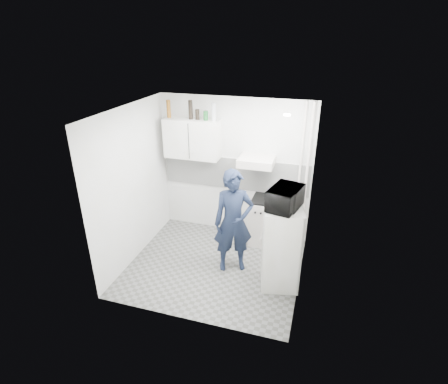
# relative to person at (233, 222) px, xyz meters

# --- Properties ---
(floor) EXTENTS (2.80, 2.80, 0.00)m
(floor) POSITION_rel_person_xyz_m (-0.30, -0.07, -0.86)
(floor) COLOR slate
(floor) RESTS_ON ground
(ceiling) EXTENTS (2.80, 2.80, 0.00)m
(ceiling) POSITION_rel_person_xyz_m (-0.30, -0.07, 1.74)
(ceiling) COLOR white
(ceiling) RESTS_ON wall_back
(wall_back) EXTENTS (2.80, 0.00, 2.80)m
(wall_back) POSITION_rel_person_xyz_m (-0.30, 1.18, 0.44)
(wall_back) COLOR silver
(wall_back) RESTS_ON floor
(wall_left) EXTENTS (0.00, 2.60, 2.60)m
(wall_left) POSITION_rel_person_xyz_m (-1.70, -0.07, 0.44)
(wall_left) COLOR silver
(wall_left) RESTS_ON floor
(wall_right) EXTENTS (0.00, 2.60, 2.60)m
(wall_right) POSITION_rel_person_xyz_m (1.10, -0.07, 0.44)
(wall_right) COLOR silver
(wall_right) RESTS_ON floor
(person) EXTENTS (0.74, 0.63, 1.73)m
(person) POSITION_rel_person_xyz_m (0.00, 0.00, 0.00)
(person) COLOR black
(person) RESTS_ON floor
(stove) EXTENTS (0.53, 0.53, 0.86)m
(stove) POSITION_rel_person_xyz_m (0.36, 0.93, -0.44)
(stove) COLOR silver
(stove) RESTS_ON floor
(fridge) EXTENTS (0.65, 0.65, 1.32)m
(fridge) POSITION_rel_person_xyz_m (0.80, -0.19, -0.20)
(fridge) COLOR white
(fridge) RESTS_ON floor
(stove_top) EXTENTS (0.51, 0.51, 0.03)m
(stove_top) POSITION_rel_person_xyz_m (0.36, 0.93, 0.01)
(stove_top) COLOR black
(stove_top) RESTS_ON stove
(saucepan) EXTENTS (0.21, 0.21, 0.11)m
(saucepan) POSITION_rel_person_xyz_m (0.44, 0.86, 0.08)
(saucepan) COLOR silver
(saucepan) RESTS_ON stove_top
(microwave) EXTENTS (0.64, 0.51, 0.31)m
(microwave) POSITION_rel_person_xyz_m (0.80, -0.19, 0.62)
(microwave) COLOR black
(microwave) RESTS_ON fridge
(bottle_a) EXTENTS (0.07, 0.07, 0.31)m
(bottle_a) POSITION_rel_person_xyz_m (-1.48, 1.01, 1.49)
(bottle_a) COLOR brown
(bottle_a) RESTS_ON upper_cabinet
(bottle_d) EXTENTS (0.07, 0.07, 0.33)m
(bottle_d) POSITION_rel_person_xyz_m (-1.06, 1.01, 1.50)
(bottle_d) COLOR black
(bottle_d) RESTS_ON upper_cabinet
(canister_a) EXTENTS (0.07, 0.07, 0.18)m
(canister_a) POSITION_rel_person_xyz_m (-0.94, 1.01, 1.43)
(canister_a) COLOR black
(canister_a) RESTS_ON upper_cabinet
(canister_b) EXTENTS (0.08, 0.08, 0.16)m
(canister_b) POSITION_rel_person_xyz_m (-0.79, 1.01, 1.42)
(canister_b) COLOR #144C1E
(canister_b) RESTS_ON upper_cabinet
(bottle_e) EXTENTS (0.08, 0.08, 0.30)m
(bottle_e) POSITION_rel_person_xyz_m (-0.64, 1.01, 1.49)
(bottle_e) COLOR #B2B7BC
(bottle_e) RESTS_ON upper_cabinet
(upper_cabinet) EXTENTS (1.00, 0.35, 0.70)m
(upper_cabinet) POSITION_rel_person_xyz_m (-1.05, 1.01, 0.99)
(upper_cabinet) COLOR white
(upper_cabinet) RESTS_ON wall_back
(range_hood) EXTENTS (0.60, 0.50, 0.14)m
(range_hood) POSITION_rel_person_xyz_m (0.15, 0.93, 0.71)
(range_hood) COLOR silver
(range_hood) RESTS_ON wall_back
(backsplash) EXTENTS (2.74, 0.03, 0.60)m
(backsplash) POSITION_rel_person_xyz_m (-0.30, 1.17, 0.34)
(backsplash) COLOR white
(backsplash) RESTS_ON wall_back
(pipe_a) EXTENTS (0.05, 0.05, 2.60)m
(pipe_a) POSITION_rel_person_xyz_m (1.00, 1.10, 0.44)
(pipe_a) COLOR silver
(pipe_a) RESTS_ON floor
(pipe_b) EXTENTS (0.04, 0.04, 2.60)m
(pipe_b) POSITION_rel_person_xyz_m (0.88, 1.10, 0.44)
(pipe_b) COLOR silver
(pipe_b) RESTS_ON floor
(ceiling_spot_fixture) EXTENTS (0.10, 0.10, 0.02)m
(ceiling_spot_fixture) POSITION_rel_person_xyz_m (0.70, 0.13, 1.71)
(ceiling_spot_fixture) COLOR white
(ceiling_spot_fixture) RESTS_ON ceiling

